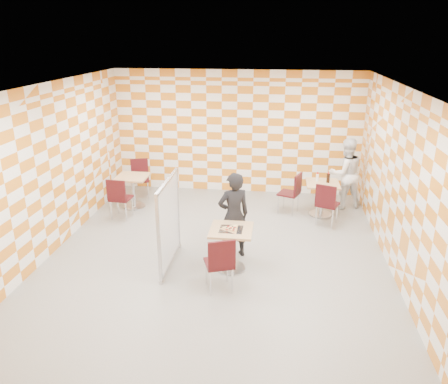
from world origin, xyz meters
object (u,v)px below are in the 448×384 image
at_px(main_table, 231,242).
at_px(man_white, 345,173).
at_px(second_table, 322,193).
at_px(chair_empty_near, 119,196).
at_px(empty_table, 133,186).
at_px(chair_second_side, 293,190).
at_px(chair_main_front, 220,261).
at_px(man_dark, 234,215).
at_px(soda_bottle, 328,178).
at_px(partition, 169,223).
at_px(chair_second_front, 327,202).
at_px(chair_empty_far, 140,175).
at_px(sport_bottle, 317,177).

height_order(main_table, man_white, man_white).
xyz_separation_m(second_table, chair_empty_near, (-4.31, -0.80, 0.04)).
relative_size(main_table, empty_table, 1.00).
bearing_deg(man_white, chair_second_side, 5.82).
bearing_deg(main_table, empty_table, 135.07).
relative_size(chair_main_front, chair_empty_near, 1.00).
relative_size(chair_empty_near, man_dark, 0.59).
bearing_deg(chair_empty_near, chair_main_front, -45.06).
xyz_separation_m(empty_table, man_dark, (2.53, -2.05, 0.28)).
xyz_separation_m(chair_second_side, soda_bottle, (0.74, 0.01, 0.31)).
relative_size(chair_main_front, chair_second_side, 1.00).
distance_m(chair_second_side, soda_bottle, 0.80).
height_order(main_table, chair_second_side, chair_second_side).
distance_m(main_table, man_dark, 0.56).
xyz_separation_m(second_table, partition, (-2.76, -2.58, 0.28)).
height_order(chair_second_front, man_white, man_white).
bearing_deg(chair_second_side, main_table, -112.29).
bearing_deg(soda_bottle, chair_main_front, -119.49).
distance_m(chair_empty_near, man_dark, 2.92).
xyz_separation_m(second_table, empty_table, (-4.24, -0.07, 0.00)).
distance_m(chair_empty_near, chair_empty_far, 1.47).
xyz_separation_m(man_dark, man_white, (2.26, 2.68, 0.02)).
xyz_separation_m(empty_table, partition, (1.48, -2.50, 0.28)).
xyz_separation_m(empty_table, soda_bottle, (4.35, 0.10, 0.34)).
bearing_deg(chair_empty_far, soda_bottle, -8.24).
relative_size(chair_second_side, sport_bottle, 4.62).
bearing_deg(empty_table, chair_second_front, -6.90).
relative_size(second_table, sport_bottle, 3.75).
relative_size(chair_main_front, soda_bottle, 4.02).
relative_size(second_table, chair_main_front, 0.81).
distance_m(chair_second_side, man_dark, 2.41).
bearing_deg(main_table, sport_bottle, 59.66).
relative_size(man_white, sport_bottle, 8.10).
xyz_separation_m(chair_main_front, chair_second_front, (1.83, 2.74, 0.00)).
relative_size(chair_main_front, chair_second_front, 1.00).
xyz_separation_m(chair_second_side, partition, (-2.13, -2.59, 0.25)).
height_order(chair_main_front, partition, partition).
height_order(empty_table, sport_bottle, sport_bottle).
height_order(chair_empty_near, chair_empty_far, same).
relative_size(chair_empty_near, man_white, 0.57).
distance_m(chair_second_front, chair_empty_near, 4.35).
relative_size(main_table, chair_empty_near, 0.81).
xyz_separation_m(chair_second_front, sport_bottle, (-0.16, 0.70, 0.29)).
distance_m(chair_empty_near, man_white, 5.04).
xyz_separation_m(chair_main_front, chair_second_side, (1.16, 3.34, 0.00)).
xyz_separation_m(second_table, chair_second_front, (0.04, -0.59, 0.04)).
xyz_separation_m(chair_main_front, soda_bottle, (1.90, 3.35, 0.31)).
bearing_deg(partition, chair_empty_far, 115.50).
xyz_separation_m(main_table, empty_table, (-2.54, 2.53, 0.00)).
bearing_deg(partition, chair_empty_near, 131.11).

